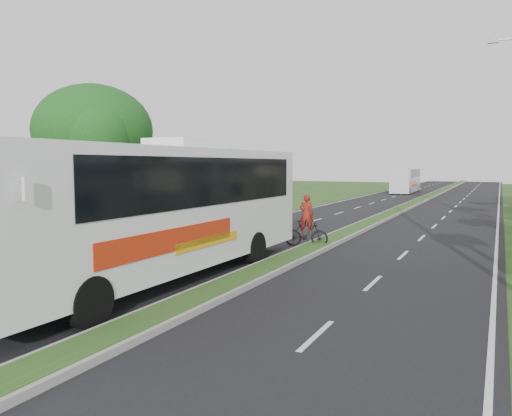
% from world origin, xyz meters
% --- Properties ---
extents(ground, '(180.00, 180.00, 0.00)m').
position_xyz_m(ground, '(0.00, 0.00, 0.00)').
color(ground, '#274519').
rests_on(ground, ground).
extents(road_asphalt, '(14.00, 160.00, 0.02)m').
position_xyz_m(road_asphalt, '(0.00, 20.00, 0.01)').
color(road_asphalt, black).
rests_on(road_asphalt, ground).
extents(median_strip, '(1.20, 160.00, 0.18)m').
position_xyz_m(median_strip, '(0.00, 20.00, 0.10)').
color(median_strip, gray).
rests_on(median_strip, ground).
extents(lane_edge_left, '(0.12, 160.00, 0.01)m').
position_xyz_m(lane_edge_left, '(-6.70, 20.00, 0.00)').
color(lane_edge_left, silver).
rests_on(lane_edge_left, ground).
extents(lane_edge_right, '(0.12, 160.00, 0.01)m').
position_xyz_m(lane_edge_right, '(6.70, 20.00, 0.00)').
color(lane_edge_right, silver).
rests_on(lane_edge_right, ground).
extents(shade_tree, '(6.30, 6.00, 7.54)m').
position_xyz_m(shade_tree, '(-12.11, 10.02, 5.03)').
color(shade_tree, '#473321').
rests_on(shade_tree, ground).
extents(coach_bus_main, '(2.96, 13.23, 4.26)m').
position_xyz_m(coach_bus_main, '(-2.17, 2.60, 2.34)').
color(coach_bus_main, white).
rests_on(coach_bus_main, ground).
extents(coach_bus_far, '(2.44, 10.25, 2.97)m').
position_xyz_m(coach_bus_far, '(-3.73, 53.99, 1.69)').
color(coach_bus_far, silver).
rests_on(coach_bus_far, ground).
extents(motorcyclist, '(1.91, 0.92, 2.24)m').
position_xyz_m(motorcyclist, '(-0.55, 10.30, 0.79)').
color(motorcyclist, black).
rests_on(motorcyclist, ground).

